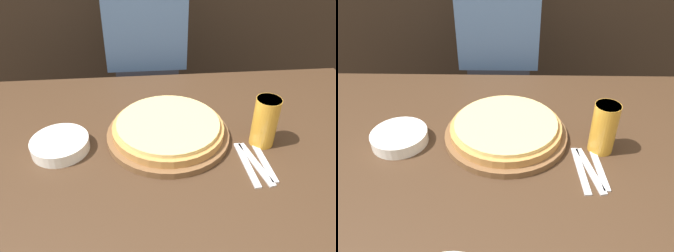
% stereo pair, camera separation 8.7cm
% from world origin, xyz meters
% --- Properties ---
extents(dining_table, '(1.59, 1.08, 0.74)m').
position_xyz_m(dining_table, '(0.00, 0.00, 0.37)').
color(dining_table, '#3D2819').
rests_on(dining_table, ground_plane).
extents(pizza_on_board, '(0.36, 0.36, 0.06)m').
position_xyz_m(pizza_on_board, '(0.06, 0.13, 0.76)').
color(pizza_on_board, brown).
rests_on(pizza_on_board, dining_table).
extents(beer_glass, '(0.07, 0.07, 0.15)m').
position_xyz_m(beer_glass, '(0.33, 0.08, 0.82)').
color(beer_glass, gold).
rests_on(beer_glass, dining_table).
extents(side_bowl, '(0.16, 0.16, 0.04)m').
position_xyz_m(side_bowl, '(-0.25, 0.10, 0.75)').
color(side_bowl, white).
rests_on(side_bowl, dining_table).
extents(fork, '(0.03, 0.18, 0.00)m').
position_xyz_m(fork, '(0.26, -0.01, 0.74)').
color(fork, silver).
rests_on(fork, dining_table).
extents(dinner_knife, '(0.05, 0.18, 0.00)m').
position_xyz_m(dinner_knife, '(0.28, -0.01, 0.74)').
color(dinner_knife, silver).
rests_on(dinner_knife, dining_table).
extents(spoon, '(0.02, 0.15, 0.00)m').
position_xyz_m(spoon, '(0.31, -0.01, 0.74)').
color(spoon, silver).
rests_on(spoon, dining_table).
extents(diner_person, '(0.34, 0.21, 1.34)m').
position_xyz_m(diner_person, '(0.02, 0.72, 0.67)').
color(diner_person, '#33333D').
rests_on(diner_person, ground_plane).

